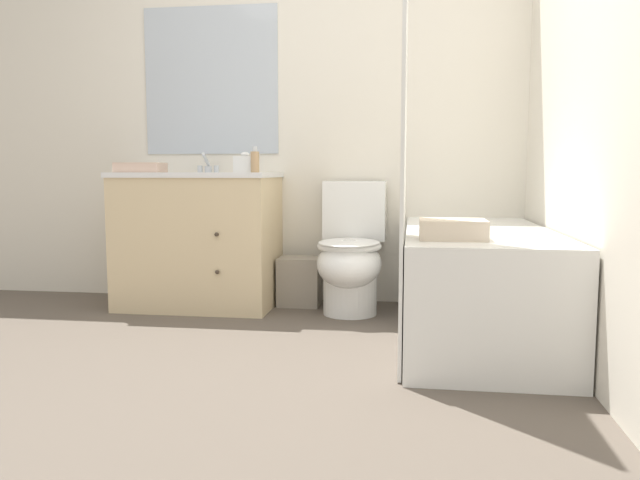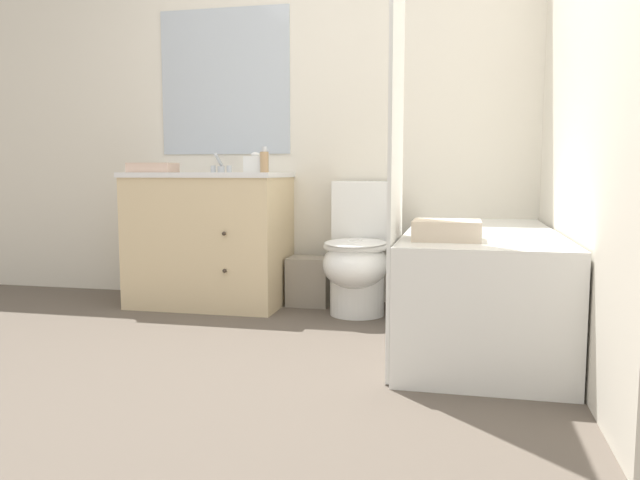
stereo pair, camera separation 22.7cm
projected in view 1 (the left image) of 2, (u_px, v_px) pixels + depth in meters
The scene contains 13 objects.
ground_plane at pixel (265, 391), 2.36m from camera, with size 14.00×14.00×0.00m, color brown.
wall_back at pixel (326, 104), 3.93m from camera, with size 8.00×0.06×2.50m.
wall_right at pixel (568, 80), 2.88m from camera, with size 0.05×2.71×2.50m.
vanity_cabinet at pixel (199, 238), 3.82m from camera, with size 0.94×0.61×0.82m.
sink_faucet at pixel (208, 167), 3.96m from camera, with size 0.14×0.12×0.12m.
toilet at pixel (351, 255), 3.64m from camera, with size 0.38×0.66×0.77m.
bathtub at pixel (476, 283), 3.10m from camera, with size 0.70×1.60×0.54m.
shower_curtain at pixel (404, 124), 2.55m from camera, with size 0.01×0.46×2.03m.
wastebasket at pixel (300, 281), 3.87m from camera, with size 0.26×0.22×0.30m.
tissue_box at pixel (245, 164), 3.78m from camera, with size 0.12×0.11×0.12m.
soap_dispenser at pixel (255, 161), 3.70m from camera, with size 0.05×0.05×0.15m.
hand_towel_folded at pixel (140, 168), 3.66m from camera, with size 0.27×0.16×0.06m.
bath_towel_folded at pixel (453, 229), 2.62m from camera, with size 0.28×0.23×0.08m.
Camera 1 is at (0.54, -2.23, 0.82)m, focal length 35.00 mm.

